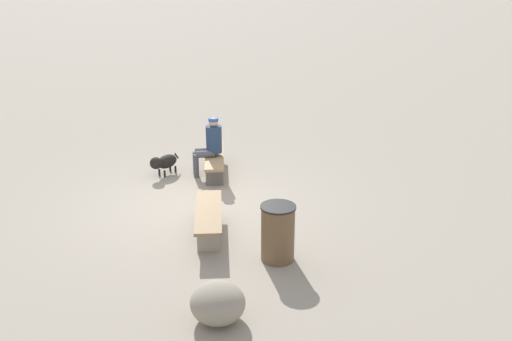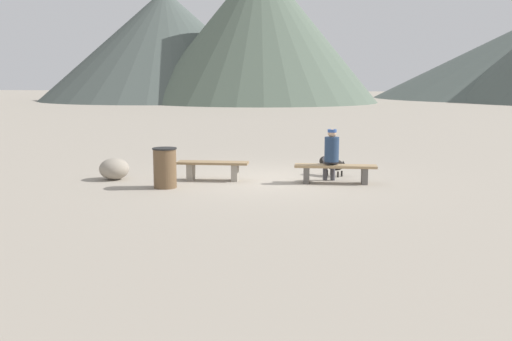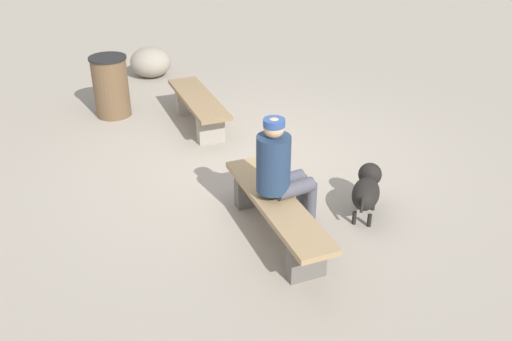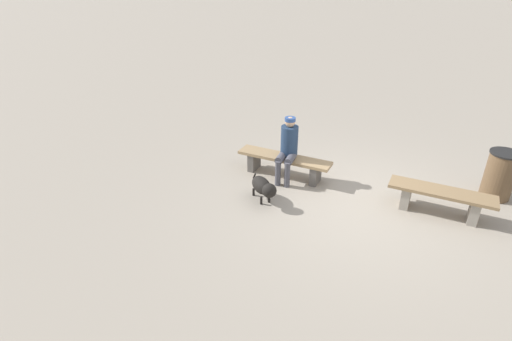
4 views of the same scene
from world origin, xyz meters
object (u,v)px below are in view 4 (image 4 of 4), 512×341
dog (263,187)px  bench_right (284,162)px  seated_person (288,145)px  trash_bin (500,175)px  bench_left (440,198)px

dog → bench_right: bearing=132.2°
seated_person → trash_bin: 3.82m
bench_left → trash_bin: bearing=-130.0°
dog → seated_person: bearing=126.5°
seated_person → dog: (-0.03, 0.99, -0.42)m
trash_bin → dog: bearing=32.7°
bench_right → dog: dog is taller
seated_person → dog: bearing=81.1°
bench_left → bench_right: (2.89, 0.11, -0.00)m
dog → trash_bin: bearing=67.7°
trash_bin → seated_person: bearing=19.9°
bench_left → trash_bin: 1.38m
bench_left → trash_bin: size_ratio=1.92×
bench_left → seated_person: seated_person is taller
seated_person → trash_bin: size_ratio=1.42×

